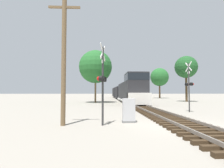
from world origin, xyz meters
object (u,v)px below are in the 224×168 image
object	(u,v)px
tree_far_right	(95,67)
tree_deep_background	(159,77)
crossing_signal_near	(102,80)
crossing_signal_far	(189,85)
relay_cabinet	(129,111)
tree_mid_background	(186,67)
freight_train	(122,92)
utility_pole	(64,58)

from	to	relation	value
tree_far_right	tree_deep_background	size ratio (longest dim) A/B	1.00
tree_far_right	crossing_signal_near	bearing A→B (deg)	-85.95
crossing_signal_far	relay_cabinet	bearing A→B (deg)	118.42
crossing_signal_far	tree_far_right	bearing A→B (deg)	21.31
relay_cabinet	tree_mid_background	distance (m)	27.80
tree_mid_background	tree_far_right	bearing A→B (deg)	-172.40
relay_cabinet	tree_deep_background	size ratio (longest dim) A/B	0.16
freight_train	tree_deep_background	xyz separation A→B (m)	(12.72, 10.25, 4.69)
relay_cabinet	utility_pole	size ratio (longest dim) A/B	0.20
crossing_signal_far	utility_pole	xyz separation A→B (m)	(-10.22, -6.09, 1.25)
tree_deep_background	relay_cabinet	bearing A→B (deg)	-110.04
utility_pole	tree_far_right	world-z (taller)	tree_far_right
utility_pole	tree_deep_background	size ratio (longest dim) A/B	0.78
tree_far_right	tree_deep_background	xyz separation A→B (m)	(18.74, 22.24, 0.12)
tree_far_right	tree_deep_background	world-z (taller)	tree_far_right
crossing_signal_near	tree_deep_background	size ratio (longest dim) A/B	0.49
tree_deep_background	tree_mid_background	bearing A→B (deg)	-92.90
tree_mid_background	crossing_signal_far	bearing A→B (deg)	-114.82
crossing_signal_near	utility_pole	distance (m)	2.52
freight_train	crossing_signal_near	size ratio (longest dim) A/B	10.39
crossing_signal_far	tree_mid_background	world-z (taller)	tree_mid_background
freight_train	crossing_signal_far	distance (m)	27.52
crossing_signal_far	relay_cabinet	size ratio (longest dim) A/B	3.21
relay_cabinet	tree_deep_background	bearing A→B (deg)	69.96
freight_train	crossing_signal_near	distance (m)	33.74
freight_train	tree_mid_background	bearing A→B (deg)	-39.42
freight_train	tree_deep_background	distance (m)	17.00
freight_train	crossing_signal_near	xyz separation A→B (m)	(-4.50, -33.43, 0.68)
tree_mid_background	tree_deep_background	size ratio (longest dim) A/B	0.96
tree_far_right	tree_mid_background	xyz separation A→B (m)	(17.73, 2.37, 0.36)
tree_far_right	tree_mid_background	distance (m)	17.89
utility_pole	freight_train	bearing A→B (deg)	78.69
freight_train	tree_mid_background	distance (m)	15.94
freight_train	tree_mid_background	size ratio (longest dim) A/B	5.30
tree_mid_background	tree_deep_background	world-z (taller)	tree_deep_background
tree_far_right	freight_train	bearing A→B (deg)	63.36
crossing_signal_far	tree_deep_background	xyz separation A→B (m)	(9.17, 37.53, 3.98)
crossing_signal_near	relay_cabinet	xyz separation A→B (m)	(1.63, 0.93, -1.82)
crossing_signal_near	utility_pole	world-z (taller)	utility_pole
relay_cabinet	freight_train	bearing A→B (deg)	84.95
utility_pole	tree_far_right	xyz separation A→B (m)	(0.66, 21.38, 2.61)
freight_train	tree_far_right	world-z (taller)	tree_far_right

